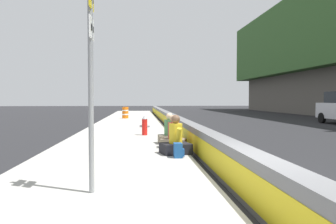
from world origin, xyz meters
name	(u,v)px	position (x,y,z in m)	size (l,w,h in m)	color
ground_plane	(259,208)	(0.00, 0.00, 0.00)	(160.00, 160.00, 0.00)	#232326
sidewalk_strip	(91,208)	(0.00, 2.65, 0.07)	(80.00, 4.40, 0.14)	#A8A59E
jersey_barrier	(259,182)	(0.00, 0.00, 0.42)	(76.00, 0.45, 0.85)	slate
route_sign_post	(91,72)	(0.62, 2.72, 2.21)	(0.44, 0.09, 3.60)	gray
fire_hydrant	(145,125)	(9.54, 1.68, 0.59)	(0.26, 0.46, 0.88)	red
seated_person_foreground	(176,142)	(4.48, 0.85, 0.50)	(0.87, 0.96, 1.15)	black
seated_person_middle	(174,137)	(5.72, 0.78, 0.48)	(0.88, 0.95, 1.08)	#706651
seated_person_rear	(169,134)	(6.75, 0.83, 0.49)	(0.71, 0.82, 1.11)	#706651
backpack	(178,150)	(3.84, 0.85, 0.33)	(0.32, 0.28, 0.40)	navy
construction_barrel	(125,113)	(22.49, 3.10, 0.62)	(0.54, 0.54, 0.95)	orange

